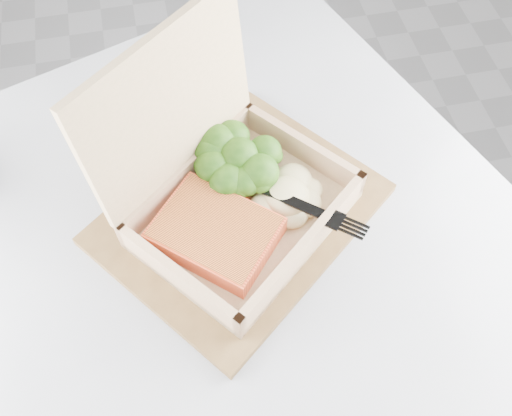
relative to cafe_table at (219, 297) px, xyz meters
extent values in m
cylinder|color=black|center=(0.00, 0.00, -0.51)|extent=(0.40, 0.40, 0.02)
cylinder|color=black|center=(0.00, 0.00, -0.19)|extent=(0.07, 0.07, 0.68)
cube|color=#999CA2|center=(0.00, 0.00, 0.17)|extent=(0.94, 0.94, 0.03)
cube|color=brown|center=(0.04, 0.02, 0.19)|extent=(0.40, 0.39, 0.01)
cube|color=tan|center=(0.04, 0.01, 0.20)|extent=(0.30, 0.29, 0.01)
cube|color=tan|center=(-0.04, -0.06, 0.22)|extent=(0.12, 0.15, 0.05)
cube|color=tan|center=(0.13, 0.08, 0.22)|extent=(0.12, 0.15, 0.05)
cube|color=tan|center=(0.10, -0.06, 0.22)|extent=(0.19, 0.16, 0.05)
cube|color=tan|center=(-0.01, 0.07, 0.22)|extent=(0.19, 0.16, 0.05)
cube|color=tan|center=(-0.02, 0.09, 0.33)|extent=(0.20, 0.17, 0.18)
cube|color=#FF6531|center=(0.01, -0.01, 0.22)|extent=(0.17, 0.16, 0.03)
ellipsoid|color=#CABF83|center=(0.10, 0.02, 0.22)|extent=(0.09, 0.08, 0.03)
cube|color=black|center=(0.04, 0.05, 0.23)|extent=(0.10, 0.09, 0.02)
cube|color=black|center=(0.11, -0.01, 0.23)|extent=(0.05, 0.05, 0.01)
cube|color=white|center=(-0.04, 0.17, 0.18)|extent=(0.09, 0.16, 0.00)
camera|label=1|loc=(-0.02, -0.34, 0.79)|focal=40.00mm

